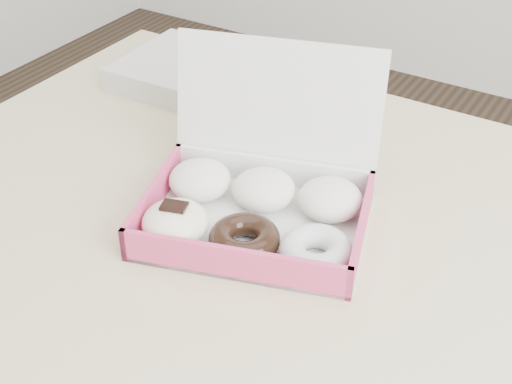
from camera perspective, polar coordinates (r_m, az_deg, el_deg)
The scene contains 3 objects.
table at distance 0.96m, azimuth 4.28°, elevation -6.84°, with size 1.20×0.80×0.75m.
donut_box at distance 0.90m, azimuth -0.03°, elevation -0.69°, with size 0.33×0.31×0.20m.
newspapers at distance 1.25m, azimuth -4.63°, elevation 9.40°, with size 0.26×0.20×0.04m, color silver.
Camera 1 is at (0.31, -0.64, 1.31)m, focal length 50.00 mm.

